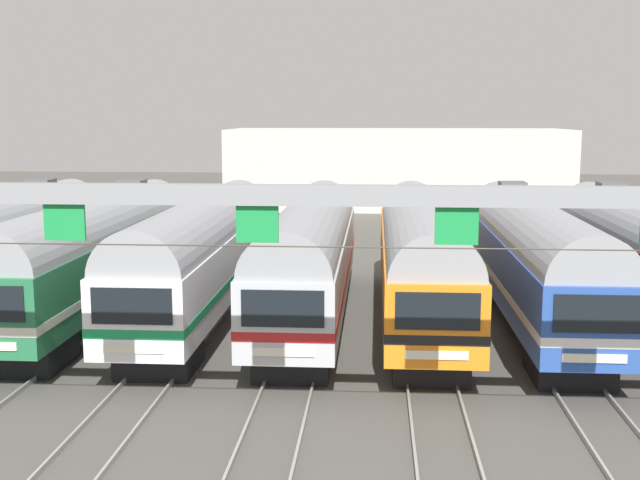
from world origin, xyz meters
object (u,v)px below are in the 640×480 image
Objects in this scene: commuter_train_white at (201,252)px; commuter_train_green at (95,250)px; commuter_train_orange at (420,254)px; commuter_train_blue at (533,256)px; catenary_gantry at (257,233)px; commuter_train_stainless at (310,253)px.

commuter_train_green is at bearing 179.94° from commuter_train_white.
commuter_train_white is at bearing 180.00° from commuter_train_orange.
catenary_gantry reaches higher than commuter_train_blue.
commuter_train_stainless is (8.38, -0.00, -0.00)m from commuter_train_green.
commuter_train_green is 0.59× the size of catenary_gantry.
commuter_train_green reaches higher than commuter_train_stainless.
commuter_train_green and commuter_train_blue have the same top height.
commuter_train_blue reaches higher than commuter_train_stainless.
commuter_train_orange is at bearing 72.75° from catenary_gantry.
catenary_gantry is at bearing -107.25° from commuter_train_orange.
commuter_train_orange is at bearing -179.94° from commuter_train_blue.
commuter_train_white is 4.19m from commuter_train_stainless.
commuter_train_white is 1.00× the size of commuter_train_orange.
commuter_train_white is at bearing -0.06° from commuter_train_green.
commuter_train_orange is 1.00× the size of commuter_train_blue.
commuter_train_blue reaches higher than commuter_train_white.
catenary_gantry is (8.38, -13.50, 2.75)m from commuter_train_green.
catenary_gantry is at bearing -90.00° from commuter_train_stainless.
commuter_train_orange is (4.19, 0.00, 0.00)m from commuter_train_stainless.
commuter_train_white is at bearing 180.00° from commuter_train_stainless.
commuter_train_orange is at bearing -0.02° from commuter_train_green.
catenary_gantry is (4.19, -13.49, 2.76)m from commuter_train_white.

